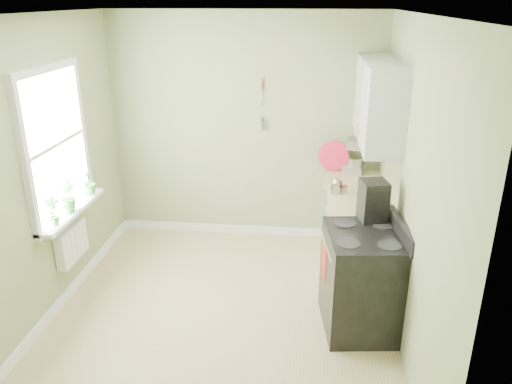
# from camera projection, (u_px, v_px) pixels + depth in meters

# --- Properties ---
(floor) EXTENTS (3.20, 3.60, 0.02)m
(floor) POSITION_uv_depth(u_px,v_px,m) (222.00, 316.00, 4.74)
(floor) COLOR tan
(floor) RESTS_ON ground
(ceiling) EXTENTS (3.20, 3.60, 0.02)m
(ceiling) POSITION_uv_depth(u_px,v_px,m) (213.00, 13.00, 3.75)
(ceiling) COLOR white
(ceiling) RESTS_ON wall_back
(wall_back) EXTENTS (3.20, 0.02, 2.70)m
(wall_back) POSITION_uv_depth(u_px,v_px,m) (245.00, 130.00, 5.92)
(wall_back) COLOR #8B9B69
(wall_back) RESTS_ON floor
(wall_left) EXTENTS (0.02, 3.60, 2.70)m
(wall_left) POSITION_uv_depth(u_px,v_px,m) (39.00, 175.00, 4.41)
(wall_left) COLOR #8B9B69
(wall_left) RESTS_ON floor
(wall_right) EXTENTS (0.02, 3.60, 2.70)m
(wall_right) POSITION_uv_depth(u_px,v_px,m) (412.00, 189.00, 4.08)
(wall_right) COLOR #8B9B69
(wall_right) RESTS_ON floor
(base_cabinets) EXTENTS (0.60, 1.60, 0.87)m
(base_cabinets) POSITION_uv_depth(u_px,v_px,m) (356.00, 234.00, 5.37)
(base_cabinets) COLOR silver
(base_cabinets) RESTS_ON floor
(countertop) EXTENTS (0.64, 1.60, 0.04)m
(countertop) POSITION_uv_depth(u_px,v_px,m) (358.00, 195.00, 5.21)
(countertop) COLOR tan
(countertop) RESTS_ON base_cabinets
(upper_cabinets) EXTENTS (0.35, 1.40, 0.80)m
(upper_cabinets) POSITION_uv_depth(u_px,v_px,m) (378.00, 102.00, 4.94)
(upper_cabinets) COLOR silver
(upper_cabinets) RESTS_ON wall_right
(window) EXTENTS (0.06, 1.14, 1.44)m
(window) POSITION_uv_depth(u_px,v_px,m) (55.00, 144.00, 4.61)
(window) COLOR white
(window) RESTS_ON wall_left
(window_sill) EXTENTS (0.18, 1.14, 0.04)m
(window_sill) POSITION_uv_depth(u_px,v_px,m) (72.00, 211.00, 4.85)
(window_sill) COLOR white
(window_sill) RESTS_ON wall_left
(radiator) EXTENTS (0.12, 0.50, 0.35)m
(radiator) POSITION_uv_depth(u_px,v_px,m) (71.00, 243.00, 4.92)
(radiator) COLOR white
(radiator) RESTS_ON wall_left
(wall_utensils) EXTENTS (0.02, 0.14, 0.58)m
(wall_utensils) POSITION_uv_depth(u_px,v_px,m) (262.00, 113.00, 5.79)
(wall_utensils) COLOR tan
(wall_utensils) RESTS_ON wall_back
(stove) EXTENTS (0.75, 0.83, 1.05)m
(stove) POSITION_uv_depth(u_px,v_px,m) (363.00, 280.00, 4.43)
(stove) COLOR black
(stove) RESTS_ON floor
(stand_mixer) EXTENTS (0.29, 0.40, 0.44)m
(stand_mixer) POSITION_uv_depth(u_px,v_px,m) (355.00, 155.00, 5.82)
(stand_mixer) COLOR #B2B2B7
(stand_mixer) RESTS_ON countertop
(kettle) EXTENTS (0.17, 0.10, 0.17)m
(kettle) POSITION_uv_depth(u_px,v_px,m) (336.00, 186.00, 5.15)
(kettle) COLOR silver
(kettle) RESTS_ON countertop
(coffee_maker) EXTENTS (0.27, 0.29, 0.39)m
(coffee_maker) POSITION_uv_depth(u_px,v_px,m) (373.00, 203.00, 4.48)
(coffee_maker) COLOR black
(coffee_maker) RESTS_ON countertop
(red_tray) EXTENTS (0.36, 0.11, 0.35)m
(red_tray) POSITION_uv_depth(u_px,v_px,m) (334.00, 156.00, 5.83)
(red_tray) COLOR red
(red_tray) RESTS_ON countertop
(jar) EXTENTS (0.07, 0.07, 0.08)m
(jar) POSITION_uv_depth(u_px,v_px,m) (344.00, 189.00, 5.20)
(jar) COLOR beige
(jar) RESTS_ON countertop
(plant_a) EXTENTS (0.17, 0.14, 0.27)m
(plant_a) POSITION_uv_depth(u_px,v_px,m) (53.00, 211.00, 4.45)
(plant_a) COLOR #348132
(plant_a) RESTS_ON window_sill
(plant_b) EXTENTS (0.22, 0.23, 0.32)m
(plant_b) POSITION_uv_depth(u_px,v_px,m) (67.00, 197.00, 4.72)
(plant_b) COLOR #348132
(plant_b) RESTS_ON window_sill
(plant_c) EXTENTS (0.15, 0.15, 0.27)m
(plant_c) POSITION_uv_depth(u_px,v_px,m) (89.00, 182.00, 5.16)
(plant_c) COLOR #348132
(plant_c) RESTS_ON window_sill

